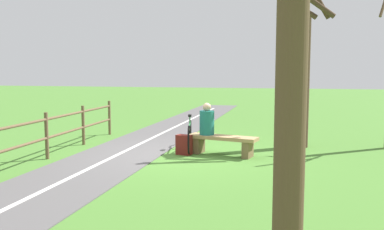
# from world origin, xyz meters

# --- Properties ---
(ground_plane) EXTENTS (80.00, 80.00, 0.00)m
(ground_plane) POSITION_xyz_m (0.00, 0.00, 0.00)
(ground_plane) COLOR #477A2D
(paved_path) EXTENTS (3.08, 36.04, 0.02)m
(paved_path) POSITION_xyz_m (1.28, 4.00, 0.01)
(paved_path) COLOR #565454
(paved_path) RESTS_ON ground_plane
(path_centre_line) EXTENTS (1.06, 31.99, 0.00)m
(path_centre_line) POSITION_xyz_m (1.28, 4.00, 0.02)
(path_centre_line) COLOR silver
(path_centre_line) RESTS_ON paved_path
(bench) EXTENTS (1.68, 0.74, 0.45)m
(bench) POSITION_xyz_m (-0.96, -0.16, 0.31)
(bench) COLOR #A88456
(bench) RESTS_ON ground_plane
(person_seated) EXTENTS (0.41, 0.41, 0.75)m
(person_seated) POSITION_xyz_m (-0.56, -0.24, 0.77)
(person_seated) COLOR #1E6B66
(person_seated) RESTS_ON bench
(bicycle) EXTENTS (0.46, 1.74, 0.87)m
(bicycle) POSITION_xyz_m (-0.05, -0.56, 0.36)
(bicycle) COLOR black
(bicycle) RESTS_ON ground_plane
(backpack) EXTENTS (0.39, 0.32, 0.46)m
(backpack) POSITION_xyz_m (-0.07, 0.00, 0.23)
(backpack) COLOR maroon
(backpack) RESTS_ON ground_plane
(tree_mid_field) EXTENTS (1.22, 1.20, 4.52)m
(tree_mid_field) POSITION_xyz_m (-2.71, -1.66, 1.97)
(tree_mid_field) COLOR #473323
(tree_mid_field) RESTS_ON ground_plane
(tree_by_path) EXTENTS (1.08, 1.13, 3.99)m
(tree_by_path) POSITION_xyz_m (-2.60, 5.78, 1.86)
(tree_by_path) COLOR brown
(tree_by_path) RESTS_ON ground_plane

